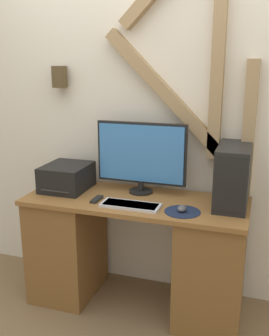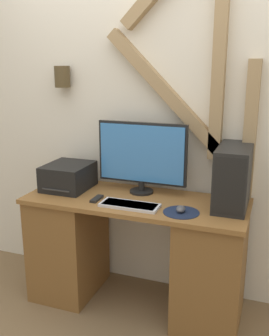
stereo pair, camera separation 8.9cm
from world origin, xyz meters
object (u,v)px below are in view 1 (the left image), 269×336
(mouse, at_px, (182,208))
(remote_control, at_px, (97,199))
(keyboard, at_px, (131,205))
(computer_tower, at_px, (233,175))
(printer, at_px, (67,177))
(monitor, at_px, (141,155))

(mouse, xyz_separation_m, remote_control, (-0.57, 0.03, -0.01))
(keyboard, bearing_deg, mouse, 2.36)
(computer_tower, height_order, printer, computer_tower)
(monitor, relative_size, remote_control, 4.80)
(monitor, bearing_deg, keyboard, -85.94)
(computer_tower, relative_size, printer, 1.35)
(monitor, xyz_separation_m, printer, (-0.52, -0.10, -0.18))
(monitor, distance_m, mouse, 0.50)
(keyboard, distance_m, printer, 0.58)
(monitor, height_order, keyboard, monitor)
(monitor, xyz_separation_m, remote_control, (-0.23, -0.25, -0.26))
(keyboard, height_order, printer, printer)
(mouse, distance_m, computer_tower, 0.40)
(monitor, height_order, computer_tower, monitor)
(computer_tower, xyz_separation_m, remote_control, (-0.85, -0.22, -0.18))
(monitor, relative_size, printer, 1.78)
(mouse, distance_m, printer, 0.89)
(monitor, relative_size, keyboard, 1.67)
(monitor, distance_m, keyboard, 0.39)
(remote_control, bearing_deg, computer_tower, 14.52)
(mouse, relative_size, computer_tower, 0.17)
(printer, distance_m, remote_control, 0.34)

